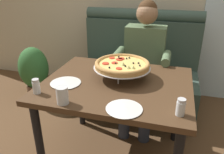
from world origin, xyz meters
TOP-DOWN VIEW (x-y plane):
  - booth_bench at (0.00, 0.92)m, footprint 1.36×0.78m
  - dining_table at (0.00, 0.00)m, footprint 1.11×0.91m
  - diner_main at (0.10, 0.66)m, footprint 0.54×0.64m
  - pizza at (0.02, 0.09)m, footprint 0.45×0.45m
  - shaker_oregano at (-0.48, -0.32)m, footprint 0.05×0.05m
  - shaker_pepper_flakes at (0.47, -0.32)m, footprint 0.05×0.05m
  - plate_near_left at (-0.37, -0.13)m, footprint 0.23×0.23m
  - plate_near_right at (0.14, -0.36)m, footprint 0.23×0.23m
  - drinking_glass at (-0.25, -0.39)m, footprint 0.08×0.08m
  - potted_plant at (-1.25, 0.72)m, footprint 0.36×0.36m

SIDE VIEW (x-z plane):
  - potted_plant at x=-1.25m, z-range 0.04..0.74m
  - booth_bench at x=0.00m, z-range -0.17..0.96m
  - dining_table at x=0.00m, z-range 0.28..1.02m
  - diner_main at x=0.10m, z-range 0.07..1.35m
  - plate_near_left at x=-0.37m, z-range 0.74..0.76m
  - plate_near_right at x=0.14m, z-range 0.74..0.76m
  - shaker_oregano at x=-0.48m, z-range 0.73..0.84m
  - shaker_pepper_flakes at x=0.47m, z-range 0.73..0.84m
  - drinking_glass at x=-0.25m, z-range 0.73..0.85m
  - pizza at x=0.02m, z-range 0.78..0.92m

